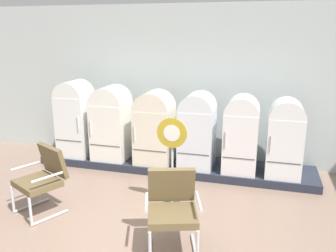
% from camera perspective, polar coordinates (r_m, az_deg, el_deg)
% --- Properties ---
extents(back_wall, '(11.76, 0.12, 3.13)m').
position_cam_1_polar(back_wall, '(7.13, 2.22, 6.84)').
color(back_wall, silver).
rests_on(back_wall, ground).
extents(display_plinth, '(5.34, 0.95, 0.15)m').
position_cam_1_polar(display_plinth, '(6.92, 0.88, -6.35)').
color(display_plinth, '#242936').
rests_on(display_plinth, ground).
extents(refrigerator_0, '(0.60, 0.66, 1.53)m').
position_cam_1_polar(refrigerator_0, '(7.30, -14.87, 1.56)').
color(refrigerator_0, white).
rests_on(refrigerator_0, display_plinth).
extents(refrigerator_1, '(0.67, 0.70, 1.45)m').
position_cam_1_polar(refrigerator_1, '(6.98, -9.24, 0.85)').
color(refrigerator_1, white).
rests_on(refrigerator_1, display_plinth).
extents(refrigerator_2, '(0.69, 0.66, 1.40)m').
position_cam_1_polar(refrigerator_2, '(6.65, -2.22, 0.05)').
color(refrigerator_2, silver).
rests_on(refrigerator_2, display_plinth).
extents(refrigerator_3, '(0.62, 0.71, 1.40)m').
position_cam_1_polar(refrigerator_3, '(6.48, 4.79, -0.35)').
color(refrigerator_3, white).
rests_on(refrigerator_3, display_plinth).
extents(refrigerator_4, '(0.59, 0.68, 1.38)m').
position_cam_1_polar(refrigerator_4, '(6.37, 11.83, -0.95)').
color(refrigerator_4, white).
rests_on(refrigerator_4, display_plinth).
extents(refrigerator_5, '(0.59, 0.66, 1.36)m').
position_cam_1_polar(refrigerator_5, '(6.37, 18.53, -1.54)').
color(refrigerator_5, white).
rests_on(refrigerator_5, display_plinth).
extents(armchair_left, '(0.83, 0.85, 0.99)m').
position_cam_1_polar(armchair_left, '(5.51, -19.70, -7.64)').
color(armchair_left, silver).
rests_on(armchair_left, ground).
extents(armchair_right, '(0.78, 0.80, 0.99)m').
position_cam_1_polar(armchair_right, '(4.38, 0.68, -12.81)').
color(armchair_right, silver).
rests_on(armchair_right, ground).
extents(sign_stand, '(0.45, 0.32, 1.41)m').
position_cam_1_polar(sign_stand, '(5.25, 0.66, -6.38)').
color(sign_stand, '#2D2D30').
rests_on(sign_stand, ground).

